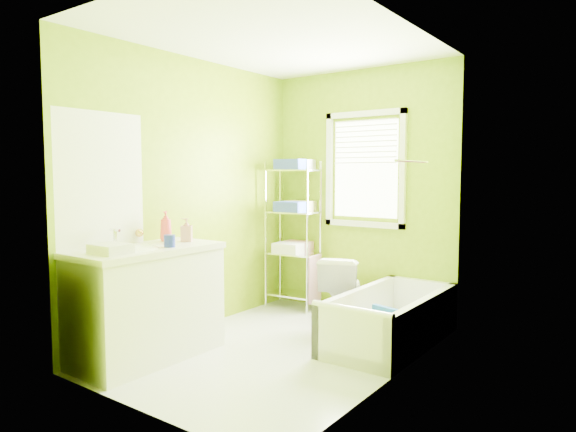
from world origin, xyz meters
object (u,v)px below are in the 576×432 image
Objects in this scene: wire_shelf_unit at (295,218)px; bathtub at (389,327)px; toilet at (342,289)px; vanity at (146,299)px.

bathtub is at bearing -20.80° from wire_shelf_unit.
bathtub is at bearing 134.10° from toilet.
toilet is at bearing -15.46° from wire_shelf_unit.
vanity is 0.73× the size of wire_shelf_unit.
wire_shelf_unit is at bearing 159.20° from bathtub.
wire_shelf_unit is (-1.39, 0.53, 0.86)m from bathtub.
wire_shelf_unit is at bearing -35.22° from toilet.
wire_shelf_unit is at bearing 88.17° from vanity.
toilet is 0.56× the size of vanity.
toilet reaches higher than bathtub.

